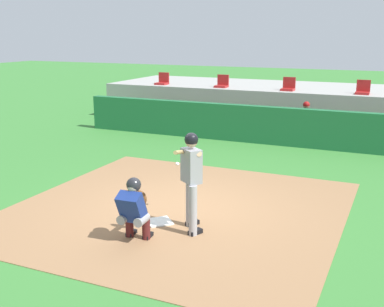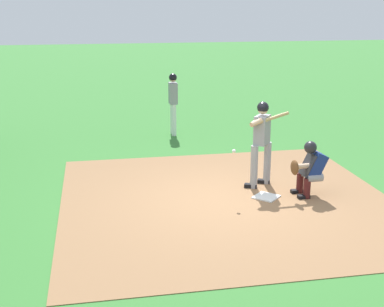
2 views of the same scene
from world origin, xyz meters
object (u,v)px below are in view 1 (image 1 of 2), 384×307
at_px(batter_at_plate, 191,176).
at_px(stadium_seat_0, 163,81).
at_px(home_plate, 159,222).
at_px(stadium_seat_1, 222,84).
at_px(stadium_seat_3, 363,90).
at_px(catcher_crouched, 134,207).
at_px(stadium_seat_2, 288,87).
at_px(dugout_player_0, 305,121).

bearing_deg(batter_at_plate, stadium_seat_0, 119.86).
bearing_deg(home_plate, stadium_seat_1, 104.33).
xyz_separation_m(home_plate, stadium_seat_3, (2.60, 10.18, 1.51)).
height_order(catcher_crouched, stadium_seat_1, stadium_seat_1).
bearing_deg(stadium_seat_2, home_plate, -90.00).
relative_size(dugout_player_0, stadium_seat_3, 2.71).
xyz_separation_m(dugout_player_0, stadium_seat_0, (-6.25, 2.03, 0.86)).
relative_size(catcher_crouched, stadium_seat_3, 3.95).
distance_m(catcher_crouched, stadium_seat_3, 11.38).
relative_size(stadium_seat_1, stadium_seat_2, 1.00).
height_order(home_plate, stadium_seat_0, stadium_seat_0).
bearing_deg(home_plate, stadium_seat_3, 75.67).
relative_size(dugout_player_0, stadium_seat_0, 2.71).
xyz_separation_m(stadium_seat_1, stadium_seat_2, (2.60, 0.00, 0.00)).
bearing_deg(stadium_seat_2, stadium_seat_1, 180.00).
bearing_deg(stadium_seat_1, batter_at_plate, -72.22).
distance_m(dugout_player_0, stadium_seat_3, 2.70).
bearing_deg(dugout_player_0, stadium_seat_3, 52.76).
relative_size(stadium_seat_0, stadium_seat_2, 1.00).
distance_m(home_plate, stadium_seat_3, 10.61).
distance_m(batter_at_plate, stadium_seat_2, 10.30).
height_order(catcher_crouched, stadium_seat_2, stadium_seat_2).
height_order(dugout_player_0, stadium_seat_1, stadium_seat_1).
relative_size(batter_at_plate, catcher_crouched, 0.95).
bearing_deg(stadium_seat_3, batter_at_plate, -100.52).
bearing_deg(stadium_seat_3, stadium_seat_2, 180.00).
relative_size(batter_at_plate, stadium_seat_3, 3.76).
bearing_deg(stadium_seat_1, stadium_seat_0, 180.00).
xyz_separation_m(home_plate, dugout_player_0, (1.05, 8.14, 0.65)).
distance_m(dugout_player_0, stadium_seat_2, 2.45).
xyz_separation_m(stadium_seat_2, stadium_seat_3, (2.60, 0.00, 0.00)).
bearing_deg(dugout_player_0, stadium_seat_2, 117.37).
relative_size(home_plate, stadium_seat_0, 0.92).
xyz_separation_m(dugout_player_0, stadium_seat_2, (-1.05, 2.03, 0.86)).
relative_size(batter_at_plate, stadium_seat_2, 3.76).
bearing_deg(stadium_seat_0, home_plate, -62.94).
relative_size(home_plate, batter_at_plate, 0.24).
bearing_deg(batter_at_plate, stadium_seat_1, 107.78).
height_order(stadium_seat_0, stadium_seat_1, same).
xyz_separation_m(catcher_crouched, stadium_seat_2, (0.02, 11.03, 0.93)).
relative_size(catcher_crouched, stadium_seat_0, 3.95).
bearing_deg(stadium_seat_1, catcher_crouched, -76.83).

